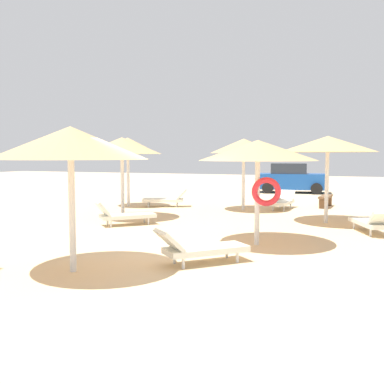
% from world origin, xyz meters
% --- Properties ---
extents(ground_plane, '(80.00, 80.00, 0.00)m').
position_xyz_m(ground_plane, '(0.00, 0.00, 0.00)').
color(ground_plane, '#DBBA8C').
extents(parasol_0, '(2.87, 2.87, 2.71)m').
position_xyz_m(parasol_0, '(-0.76, -1.16, 2.40)').
color(parasol_0, silver).
rests_on(parasol_0, ground).
extents(parasol_1, '(2.87, 2.87, 2.55)m').
position_xyz_m(parasol_1, '(1.89, 2.54, 2.27)').
color(parasol_1, silver).
rests_on(parasol_1, ground).
extents(parasol_2, '(2.68, 2.68, 2.84)m').
position_xyz_m(parasol_2, '(-0.16, 8.97, 2.54)').
color(parasol_2, silver).
rests_on(parasol_2, ground).
extents(parasol_4, '(2.29, 2.29, 2.93)m').
position_xyz_m(parasol_4, '(-5.09, 8.48, 2.62)').
color(parasol_4, silver).
rests_on(parasol_4, ground).
extents(parasol_6, '(2.72, 2.72, 2.79)m').
position_xyz_m(parasol_6, '(-3.47, 5.26, 2.50)').
color(parasol_6, silver).
rests_on(parasol_6, ground).
extents(parasol_7, '(3.08, 3.08, 2.79)m').
position_xyz_m(parasol_7, '(3.18, 6.74, 2.53)').
color(parasol_7, silver).
rests_on(parasol_7, ground).
extents(lounger_1, '(1.76, 1.80, 0.75)m').
position_xyz_m(lounger_1, '(1.25, 0.26, 0.32)').
color(lounger_1, silver).
rests_on(lounger_1, ground).
extents(lounger_2, '(0.76, 1.93, 0.72)m').
position_xyz_m(lounger_2, '(1.24, 9.97, 0.32)').
color(lounger_2, silver).
rests_on(lounger_2, ground).
extents(lounger_4, '(1.98, 1.26, 0.76)m').
position_xyz_m(lounger_4, '(-3.53, 8.95, 0.32)').
color(lounger_4, silver).
rests_on(lounger_4, ground).
extents(lounger_6, '(1.76, 1.77, 0.79)m').
position_xyz_m(lounger_6, '(-2.67, 3.95, 0.32)').
color(lounger_6, silver).
rests_on(lounger_6, ground).
extents(lounger_7, '(1.29, 1.99, 0.73)m').
position_xyz_m(lounger_7, '(4.53, 5.24, 0.32)').
color(lounger_7, silver).
rests_on(lounger_7, ground).
extents(bench_0, '(0.49, 1.52, 0.49)m').
position_xyz_m(bench_0, '(2.81, 11.24, 0.35)').
color(bench_0, brown).
rests_on(bench_0, ground).
extents(parked_car, '(4.19, 2.40, 1.72)m').
position_xyz_m(parked_car, '(0.35, 18.00, 0.82)').
color(parked_car, '#194C9E').
rests_on(parked_car, ground).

